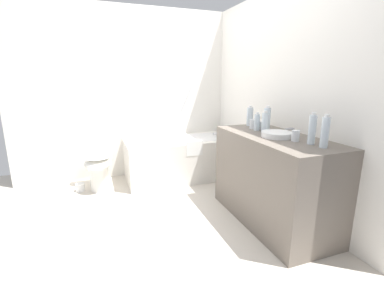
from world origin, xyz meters
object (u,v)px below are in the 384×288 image
(water_bottle_1, at_px, (325,132))
(water_bottle_5, at_px, (265,123))
(water_bottle_3, at_px, (267,120))
(sink_faucet, at_px, (292,132))
(toilet, at_px, (98,163))
(water_bottle_4, at_px, (312,129))
(toilet_paper_roll, at_px, (80,187))
(bathtub, at_px, (179,157))
(drinking_glass_2, at_px, (253,124))
(drinking_glass_0, at_px, (296,136))
(sink_basin, at_px, (277,135))
(drinking_glass_1, at_px, (262,125))
(water_bottle_0, at_px, (257,122))
(water_bottle_2, at_px, (250,116))

(water_bottle_1, xyz_separation_m, water_bottle_5, (-0.10, 0.64, -0.02))
(water_bottle_3, height_order, water_bottle_5, water_bottle_3)
(sink_faucet, xyz_separation_m, water_bottle_1, (-0.07, -0.44, 0.09))
(toilet, height_order, water_bottle_4, water_bottle_4)
(water_bottle_5, distance_m, toilet_paper_roll, 2.39)
(bathtub, distance_m, water_bottle_3, 1.53)
(water_bottle_1, xyz_separation_m, water_bottle_3, (-0.04, 0.70, -0.00))
(water_bottle_1, height_order, drinking_glass_2, water_bottle_1)
(water_bottle_1, xyz_separation_m, drinking_glass_0, (-0.05, 0.25, -0.08))
(water_bottle_3, bearing_deg, drinking_glass_2, 103.64)
(sink_basin, height_order, drinking_glass_1, drinking_glass_1)
(sink_basin, xyz_separation_m, water_bottle_3, (0.07, 0.26, 0.10))
(sink_faucet, height_order, drinking_glass_2, drinking_glass_2)
(drinking_glass_1, relative_size, toilet_paper_roll, 0.79)
(water_bottle_1, height_order, toilet_paper_roll, water_bottle_1)
(sink_faucet, height_order, drinking_glass_0, drinking_glass_0)
(water_bottle_0, relative_size, water_bottle_5, 0.86)
(water_bottle_0, bearing_deg, sink_faucet, -64.49)
(water_bottle_0, xyz_separation_m, water_bottle_4, (0.09, -0.66, 0.04))
(water_bottle_2, relative_size, drinking_glass_1, 2.59)
(water_bottle_2, bearing_deg, water_bottle_0, -106.96)
(bathtub, xyz_separation_m, water_bottle_4, (0.57, -1.83, 0.69))
(sink_basin, xyz_separation_m, drinking_glass_0, (0.05, -0.19, 0.02))
(sink_basin, xyz_separation_m, drinking_glass_1, (0.09, 0.37, 0.02))
(bathtub, distance_m, sink_faucet, 1.75)
(drinking_glass_2, xyz_separation_m, toilet_paper_roll, (-1.82, 1.03, -0.87))
(water_bottle_1, bearing_deg, sink_faucet, 80.94)
(water_bottle_1, relative_size, drinking_glass_0, 2.79)
(sink_faucet, relative_size, drinking_glass_2, 1.51)
(bathtub, xyz_separation_m, drinking_glass_2, (0.50, -1.07, 0.62))
(toilet, xyz_separation_m, water_bottle_5, (1.56, -1.26, 0.63))
(water_bottle_2, height_order, drinking_glass_1, water_bottle_2)
(drinking_glass_1, bearing_deg, water_bottle_0, -162.06)
(water_bottle_4, xyz_separation_m, toilet_paper_roll, (-1.89, 1.79, -0.94))
(water_bottle_1, bearing_deg, bathtub, 106.43)
(toilet, height_order, water_bottle_0, water_bottle_0)
(water_bottle_0, height_order, water_bottle_4, water_bottle_4)
(toilet, relative_size, drinking_glass_2, 6.68)
(drinking_glass_1, distance_m, toilet_paper_roll, 2.35)
(bathtub, xyz_separation_m, drinking_glass_1, (0.56, -1.14, 0.61))
(sink_basin, bearing_deg, water_bottle_2, 81.74)
(water_bottle_2, bearing_deg, water_bottle_1, -89.31)
(toilet_paper_roll, bearing_deg, water_bottle_1, -45.16)
(bathtub, distance_m, drinking_glass_0, 1.88)
(water_bottle_0, bearing_deg, drinking_glass_0, -85.79)
(water_bottle_3, xyz_separation_m, drinking_glass_1, (0.02, 0.11, -0.08))
(sink_faucet, relative_size, drinking_glass_0, 1.62)
(toilet, height_order, water_bottle_3, water_bottle_3)
(water_bottle_3, height_order, drinking_glass_1, water_bottle_3)
(water_bottle_3, relative_size, drinking_glass_2, 2.57)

